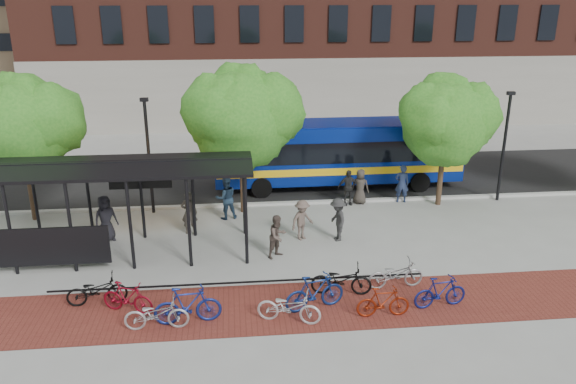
{
  "coord_description": "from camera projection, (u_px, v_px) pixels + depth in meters",
  "views": [
    {
      "loc": [
        -3.36,
        -20.21,
        9.21
      ],
      "look_at": [
        -1.2,
        1.2,
        1.6
      ],
      "focal_mm": 35.0,
      "sensor_mm": 36.0,
      "label": 1
    }
  ],
  "objects": [
    {
      "name": "bike_3",
      "position": [
        188.0,
        305.0,
        16.43
      ],
      "size": [
        2.02,
        0.72,
        1.19
      ],
      "primitive_type": "imported",
      "rotation": [
        0.0,
        0.0,
        1.65
      ],
      "color": "navy",
      "rests_on": "ground"
    },
    {
      "name": "bus_shelter",
      "position": [
        101.0,
        177.0,
        20.12
      ],
      "size": [
        10.6,
        3.07,
        3.6
      ],
      "color": "black",
      "rests_on": "ground"
    },
    {
      "name": "lamp_post_left",
      "position": [
        149.0,
        153.0,
        24.14
      ],
      "size": [
        0.35,
        0.2,
        5.12
      ],
      "color": "black",
      "rests_on": "ground"
    },
    {
      "name": "pedestrian_8",
      "position": [
        278.0,
        236.0,
        20.58
      ],
      "size": [
        1.0,
        0.98,
        1.63
      ],
      "primitive_type": "imported",
      "rotation": [
        0.0,
        0.0,
        0.69
      ],
      "color": "#4F423A",
      "rests_on": "ground"
    },
    {
      "name": "lamp_post_right",
      "position": [
        504.0,
        144.0,
        25.65
      ],
      "size": [
        0.35,
        0.2,
        5.12
      ],
      "color": "black",
      "rests_on": "ground"
    },
    {
      "name": "bike_7",
      "position": [
        315.0,
        292.0,
        17.18
      ],
      "size": [
        2.02,
        1.06,
        1.17
      ],
      "primitive_type": "imported",
      "rotation": [
        0.0,
        0.0,
        1.85
      ],
      "color": "navy",
      "rests_on": "ground"
    },
    {
      "name": "pedestrian_6",
      "position": [
        360.0,
        187.0,
        25.86
      ],
      "size": [
        0.95,
        0.82,
        1.65
      ],
      "primitive_type": "imported",
      "rotation": [
        0.0,
        0.0,
        2.69
      ],
      "color": "#37312C",
      "rests_on": "ground"
    },
    {
      "name": "bike_10",
      "position": [
        396.0,
        274.0,
        18.48
      ],
      "size": [
        1.92,
        0.79,
        0.99
      ],
      "primitive_type": "imported",
      "rotation": [
        0.0,
        0.0,
        1.64
      ],
      "color": "gray",
      "rests_on": "ground"
    },
    {
      "name": "bike_rack_rail",
      "position": [
        240.0,
        295.0,
        18.18
      ],
      "size": [
        12.0,
        0.05,
        0.95
      ],
      "primitive_type": "cube",
      "color": "black",
      "rests_on": "ground"
    },
    {
      "name": "pedestrian_9",
      "position": [
        338.0,
        219.0,
        21.97
      ],
      "size": [
        0.8,
        1.2,
        1.74
      ],
      "primitive_type": "imported",
      "rotation": [
        0.0,
        0.0,
        4.85
      ],
      "color": "#2B2B2B",
      "rests_on": "ground"
    },
    {
      "name": "bike_6",
      "position": [
        289.0,
        307.0,
        16.52
      ],
      "size": [
        2.04,
        1.22,
        1.01
      ],
      "primitive_type": "imported",
      "rotation": [
        0.0,
        0.0,
        1.27
      ],
      "color": "silver",
      "rests_on": "ground"
    },
    {
      "name": "asphalt_street",
      "position": [
        298.0,
        177.0,
        29.84
      ],
      "size": [
        160.0,
        8.0,
        0.01
      ],
      "primitive_type": "cube",
      "color": "black",
      "rests_on": "ground"
    },
    {
      "name": "tree_c",
      "position": [
        448.0,
        118.0,
        24.71
      ],
      "size": [
        4.66,
        3.8,
        5.92
      ],
      "color": "#382619",
      "rests_on": "ground"
    },
    {
      "name": "brick_strip",
      "position": [
        283.0,
        307.0,
        17.46
      ],
      "size": [
        24.0,
        3.0,
        0.01
      ],
      "primitive_type": "cube",
      "color": "maroon",
      "rests_on": "ground"
    },
    {
      "name": "curb",
      "position": [
        308.0,
        202.0,
        26.07
      ],
      "size": [
        160.0,
        0.25,
        0.12
      ],
      "primitive_type": "cube",
      "color": "#B7B7B2",
      "rests_on": "ground"
    },
    {
      "name": "pedestrian_1",
      "position": [
        189.0,
        213.0,
        22.57
      ],
      "size": [
        0.69,
        0.49,
        1.79
      ],
      "primitive_type": "imported",
      "rotation": [
        0.0,
        0.0,
        3.04
      ],
      "color": "#433C35",
      "rests_on": "ground"
    },
    {
      "name": "pedestrian_0",
      "position": [
        106.0,
        218.0,
        21.91
      ],
      "size": [
        1.08,
        0.99,
        1.86
      ],
      "primitive_type": "imported",
      "rotation": [
        0.0,
        0.0,
        0.58
      ],
      "color": "black",
      "rests_on": "ground"
    },
    {
      "name": "bike_9",
      "position": [
        383.0,
        302.0,
        16.81
      ],
      "size": [
        1.63,
        0.47,
        0.98
      ],
      "primitive_type": "imported",
      "rotation": [
        0.0,
        0.0,
        1.57
      ],
      "color": "maroon",
      "rests_on": "ground"
    },
    {
      "name": "tree_b",
      "position": [
        243.0,
        113.0,
        23.72
      ],
      "size": [
        5.15,
        4.2,
        6.47
      ],
      "color": "#382619",
      "rests_on": "ground"
    },
    {
      "name": "pedestrian_7",
      "position": [
        402.0,
        184.0,
        26.02
      ],
      "size": [
        0.7,
        0.5,
        1.8
      ],
      "primitive_type": "imported",
      "rotation": [
        0.0,
        0.0,
        3.03
      ],
      "color": "#222E4F",
      "rests_on": "ground"
    },
    {
      "name": "bike_0",
      "position": [
        97.0,
        290.0,
        17.5
      ],
      "size": [
        1.91,
        0.89,
        0.97
      ],
      "primitive_type": "imported",
      "rotation": [
        0.0,
        0.0,
        1.71
      ],
      "color": "black",
      "rests_on": "ground"
    },
    {
      "name": "pedestrian_4",
      "position": [
        348.0,
        187.0,
        25.71
      ],
      "size": [
        1.01,
        0.49,
        1.66
      ],
      "primitive_type": "imported",
      "rotation": [
        0.0,
        0.0,
        6.37
      ],
      "color": "#242424",
      "rests_on": "ground"
    },
    {
      "name": "tree_a",
      "position": [
        23.0,
        123.0,
        22.94
      ],
      "size": [
        4.9,
        4.0,
        6.18
      ],
      "color": "#382619",
      "rests_on": "ground"
    },
    {
      "name": "ground",
      "position": [
        321.0,
        239.0,
        22.34
      ],
      "size": [
        160.0,
        160.0,
        0.0
      ],
      "primitive_type": "plane",
      "color": "#9E9E99",
      "rests_on": "ground"
    },
    {
      "name": "pedestrian_3",
      "position": [
        302.0,
        220.0,
        22.05
      ],
      "size": [
        1.21,
        1.1,
        1.64
      ],
      "primitive_type": "imported",
      "rotation": [
        0.0,
        0.0,
        0.61
      ],
      "color": "brown",
      "rests_on": "ground"
    },
    {
      "name": "pedestrian_2",
      "position": [
        226.0,
        198.0,
        24.07
      ],
      "size": [
        1.06,
        0.92,
        1.88
      ],
      "primitive_type": "imported",
      "rotation": [
        0.0,
        0.0,
        3.39
      ],
      "color": "#1F344A",
      "rests_on": "ground"
    },
    {
      "name": "bus",
      "position": [
        338.0,
        150.0,
        27.89
      ],
      "size": [
        12.18,
        2.99,
        3.28
      ],
      "rotation": [
        0.0,
        0.0,
        0.01
      ],
      "color": "navy",
      "rests_on": "ground"
    },
    {
      "name": "bike_11",
      "position": [
        440.0,
        292.0,
        17.32
      ],
      "size": [
        1.78,
        0.71,
        1.04
      ],
      "primitive_type": "imported",
      "rotation": [
        0.0,
        0.0,
        1.7
      ],
      "color": "navy",
      "rests_on": "ground"
    },
    {
      "name": "bike_1",
      "position": [
        127.0,
        298.0,
        17.03
      ],
      "size": [
        1.74,
        1.05,
        1.01
      ],
      "primitive_type": "imported",
      "rotation": [
        0.0,
        0.0,
        1.2
      ],
      "color": "maroon",
      "rests_on": "ground"
    },
    {
      "name": "bike_8",
      "position": [
        341.0,
        280.0,
        18.07
      ],
      "size": [
        2.05,
        0.99,
        1.03
      ],
      "primitive_type": "imported",
      "rotation": [
        0.0,
        0.0,
        1.41
      ],
      "color": "black",
      "rests_on": "ground"
    },
    {
      "name": "bike_2",
      "position": [
        156.0,
        314.0,
        16.18
      ],
      "size": [
        1.87,
        0.67,
        0.98
      ],
      "primitive_type": "imported",
      "rotation": [
        0.0,
        0.0,
        1.58
      ],
      "color": "#A0A0A2",
      "rests_on": "ground"
    }
  ]
}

